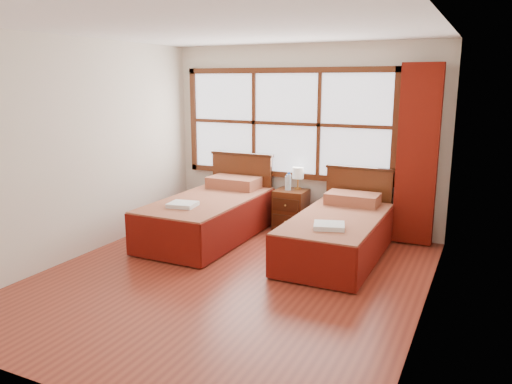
% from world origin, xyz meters
% --- Properties ---
extents(floor, '(4.50, 4.50, 0.00)m').
position_xyz_m(floor, '(0.00, 0.00, 0.00)').
color(floor, maroon).
rests_on(floor, ground).
extents(ceiling, '(4.50, 4.50, 0.00)m').
position_xyz_m(ceiling, '(0.00, 0.00, 2.60)').
color(ceiling, white).
rests_on(ceiling, wall_back).
extents(wall_back, '(4.00, 0.00, 4.00)m').
position_xyz_m(wall_back, '(0.00, 2.25, 1.30)').
color(wall_back, silver).
rests_on(wall_back, floor).
extents(wall_left, '(0.00, 4.50, 4.50)m').
position_xyz_m(wall_left, '(-2.00, 0.00, 1.30)').
color(wall_left, silver).
rests_on(wall_left, floor).
extents(wall_right, '(0.00, 4.50, 4.50)m').
position_xyz_m(wall_right, '(2.00, 0.00, 1.30)').
color(wall_right, silver).
rests_on(wall_right, floor).
extents(window, '(3.16, 0.06, 1.56)m').
position_xyz_m(window, '(-0.25, 2.21, 1.50)').
color(window, white).
rests_on(window, wall_back).
extents(curtain, '(0.50, 0.16, 2.30)m').
position_xyz_m(curtain, '(1.60, 2.11, 1.17)').
color(curtain, maroon).
rests_on(curtain, wall_back).
extents(bed_left, '(1.08, 2.10, 1.05)m').
position_xyz_m(bed_left, '(-0.93, 1.20, 0.32)').
color(bed_left, '#36190B').
rests_on(bed_left, floor).
extents(bed_right, '(1.00, 2.02, 0.96)m').
position_xyz_m(bed_right, '(0.86, 1.20, 0.29)').
color(bed_right, '#36190B').
rests_on(bed_right, floor).
extents(nightstand, '(0.44, 0.43, 0.58)m').
position_xyz_m(nightstand, '(-0.07, 1.99, 0.29)').
color(nightstand, '#532712').
rests_on(nightstand, floor).
extents(towels_left, '(0.37, 0.33, 0.05)m').
position_xyz_m(towels_left, '(-0.98, 0.63, 0.58)').
color(towels_left, white).
rests_on(towels_left, bed_left).
extents(towels_right, '(0.40, 0.37, 0.05)m').
position_xyz_m(towels_right, '(0.91, 0.66, 0.54)').
color(towels_right, white).
rests_on(towels_right, bed_right).
extents(lamp, '(0.16, 0.16, 0.31)m').
position_xyz_m(lamp, '(-0.01, 2.12, 0.81)').
color(lamp, gold).
rests_on(lamp, nightstand).
extents(bottle_near, '(0.06, 0.06, 0.23)m').
position_xyz_m(bottle_near, '(-0.12, 1.97, 0.69)').
color(bottle_near, '#C2E5FA').
rests_on(bottle_near, nightstand).
extents(bottle_far, '(0.07, 0.07, 0.26)m').
position_xyz_m(bottle_far, '(-0.10, 1.98, 0.70)').
color(bottle_far, '#C2E5FA').
rests_on(bottle_far, nightstand).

